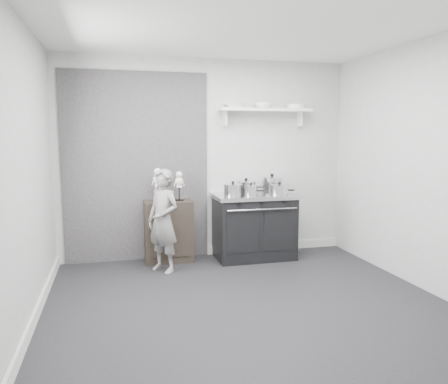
{
  "coord_description": "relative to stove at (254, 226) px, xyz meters",
  "views": [
    {
      "loc": [
        -1.26,
        -4.08,
        1.69
      ],
      "look_at": [
        0.03,
        0.95,
        1.0
      ],
      "focal_mm": 35.0,
      "sensor_mm": 36.0,
      "label": 1
    }
  ],
  "objects": [
    {
      "name": "ground",
      "position": [
        -0.59,
        -1.48,
        -0.45
      ],
      "size": [
        4.0,
        4.0,
        0.0
      ],
      "primitive_type": "plane",
      "color": "black",
      "rests_on": "ground"
    },
    {
      "name": "room_shell",
      "position": [
        -0.68,
        -1.33,
        1.19
      ],
      "size": [
        4.02,
        3.62,
        2.71
      ],
      "color": "#A6A6A3",
      "rests_on": "ground"
    },
    {
      "name": "wall_shelf",
      "position": [
        0.21,
        0.2,
        1.56
      ],
      "size": [
        1.3,
        0.26,
        0.24
      ],
      "color": "white",
      "rests_on": "room_shell"
    },
    {
      "name": "stove",
      "position": [
        0.0,
        0.0,
        0.0
      ],
      "size": [
        1.1,
        0.69,
        0.89
      ],
      "color": "black",
      "rests_on": "ground"
    },
    {
      "name": "side_cabinet",
      "position": [
        -1.15,
        0.13,
        -0.04
      ],
      "size": [
        0.63,
        0.37,
        0.81
      ],
      "primitive_type": "cube",
      "color": "black",
      "rests_on": "ground"
    },
    {
      "name": "child",
      "position": [
        -1.27,
        -0.3,
        0.19
      ],
      "size": [
        0.53,
        0.55,
        1.27
      ],
      "primitive_type": "imported",
      "rotation": [
        0.0,
        0.0,
        -0.89
      ],
      "color": "slate",
      "rests_on": "ground"
    },
    {
      "name": "pot_front_left",
      "position": [
        -0.32,
        -0.07,
        0.52
      ],
      "size": [
        0.33,
        0.25,
        0.19
      ],
      "color": "silver",
      "rests_on": "stove"
    },
    {
      "name": "pot_back_left",
      "position": [
        -0.08,
        0.14,
        0.52
      ],
      "size": [
        0.36,
        0.27,
        0.21
      ],
      "color": "silver",
      "rests_on": "stove"
    },
    {
      "name": "pot_back_right",
      "position": [
        0.3,
        0.13,
        0.55
      ],
      "size": [
        0.38,
        0.29,
        0.26
      ],
      "color": "silver",
      "rests_on": "stove"
    },
    {
      "name": "pot_front_right",
      "position": [
        0.28,
        -0.19,
        0.51
      ],
      "size": [
        0.34,
        0.25,
        0.18
      ],
      "color": "silver",
      "rests_on": "stove"
    },
    {
      "name": "pot_front_center",
      "position": [
        -0.1,
        -0.15,
        0.51
      ],
      "size": [
        0.27,
        0.18,
        0.17
      ],
      "color": "silver",
      "rests_on": "stove"
    },
    {
      "name": "skeleton_full",
      "position": [
        -1.28,
        0.13,
        0.62
      ],
      "size": [
        0.14,
        0.09,
        0.51
      ],
      "primitive_type": null,
      "color": "silver",
      "rests_on": "side_cabinet"
    },
    {
      "name": "skeleton_torso",
      "position": [
        -1.0,
        0.13,
        0.59
      ],
      "size": [
        0.13,
        0.08,
        0.45
      ],
      "primitive_type": null,
      "color": "silver",
      "rests_on": "side_cabinet"
    },
    {
      "name": "bowl_large",
      "position": [
        -0.23,
        0.19,
        1.63
      ],
      "size": [
        0.27,
        0.27,
        0.07
      ],
      "primitive_type": "imported",
      "color": "white",
      "rests_on": "wall_shelf"
    },
    {
      "name": "bowl_small",
      "position": [
        0.18,
        0.19,
        1.63
      ],
      "size": [
        0.24,
        0.24,
        0.07
      ],
      "primitive_type": "imported",
      "color": "white",
      "rests_on": "wall_shelf"
    },
    {
      "name": "plate_stack",
      "position": [
        0.67,
        0.19,
        1.62
      ],
      "size": [
        0.27,
        0.27,
        0.06
      ],
      "primitive_type": "cylinder",
      "color": "silver",
      "rests_on": "wall_shelf"
    }
  ]
}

